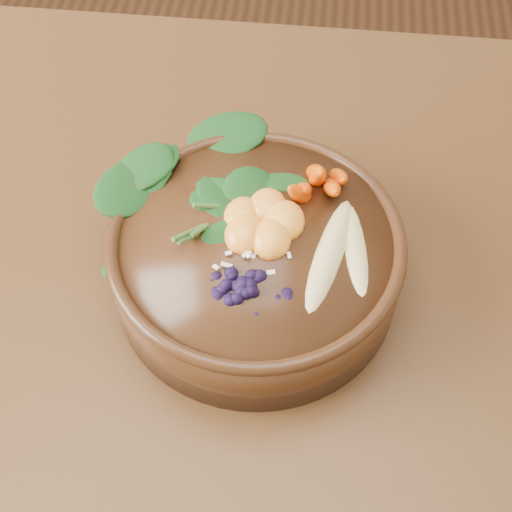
# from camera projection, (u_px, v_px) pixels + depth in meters

# --- Properties ---
(ground) EXTENTS (4.00, 4.00, 0.00)m
(ground) POSITION_uv_depth(u_px,v_px,m) (196.00, 509.00, 1.33)
(ground) COLOR #381E0F
(ground) RESTS_ON ground
(dining_table) EXTENTS (1.60, 0.90, 0.75)m
(dining_table) POSITION_uv_depth(u_px,v_px,m) (156.00, 331.00, 0.80)
(dining_table) COLOR #331C0C
(dining_table) RESTS_ON ground
(stoneware_bowl) EXTENTS (0.32, 0.32, 0.08)m
(stoneware_bowl) POSITION_uv_depth(u_px,v_px,m) (256.00, 262.00, 0.70)
(stoneware_bowl) COLOR #3D2210
(stoneware_bowl) RESTS_ON dining_table
(kale_heap) EXTENTS (0.20, 0.19, 0.04)m
(kale_heap) POSITION_uv_depth(u_px,v_px,m) (226.00, 170.00, 0.69)
(kale_heap) COLOR #164217
(kale_heap) RESTS_ON stoneware_bowl
(carrot_cluster) EXTENTS (0.07, 0.07, 0.08)m
(carrot_cluster) POSITION_uv_depth(u_px,v_px,m) (326.00, 161.00, 0.67)
(carrot_cluster) COLOR #FF5200
(carrot_cluster) RESTS_ON stoneware_bowl
(banana_halves) EXTENTS (0.08, 0.16, 0.03)m
(banana_halves) POSITION_uv_depth(u_px,v_px,m) (344.00, 242.00, 0.65)
(banana_halves) COLOR #E0CC84
(banana_halves) RESTS_ON stoneware_bowl
(mandarin_cluster) EXTENTS (0.09, 0.10, 0.03)m
(mandarin_cluster) POSITION_uv_depth(u_px,v_px,m) (262.00, 214.00, 0.67)
(mandarin_cluster) COLOR orange
(mandarin_cluster) RESTS_ON stoneware_bowl
(blueberry_pile) EXTENTS (0.14, 0.11, 0.04)m
(blueberry_pile) POSITION_uv_depth(u_px,v_px,m) (244.00, 277.00, 0.62)
(blueberry_pile) COLOR black
(blueberry_pile) RESTS_ON stoneware_bowl
(coconut_flakes) EXTENTS (0.10, 0.08, 0.01)m
(coconut_flakes) POSITION_uv_depth(u_px,v_px,m) (253.00, 252.00, 0.65)
(coconut_flakes) COLOR white
(coconut_flakes) RESTS_ON stoneware_bowl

